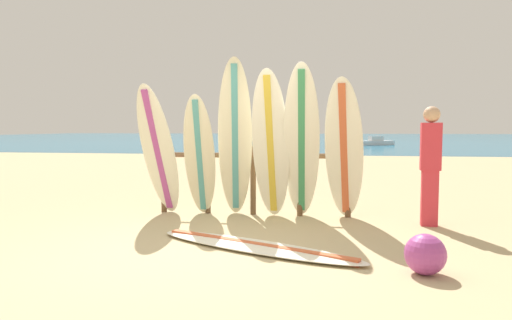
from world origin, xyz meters
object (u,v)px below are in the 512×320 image
Objects in this scene: surfboard_leaning_far_left at (158,151)px; beachgoer_standing at (430,160)px; surfboard_leaning_left at (200,157)px; small_boat_offshore at (376,142)px; surfboard_leaning_center_left at (235,139)px; surfboard_lying_on_sand at (255,246)px; surfboard_leaning_center at (271,146)px; beach_ball at (425,254)px; surfboard_leaning_right at (344,151)px; surfboard_rack at (253,173)px; surfboard_leaning_center_right at (302,144)px.

surfboard_leaning_far_left is 4.04m from beachgoer_standing.
small_boat_offshore is (5.86, 29.92, -0.69)m from surfboard_leaning_left.
surfboard_leaning_center_left is at bearing -100.12° from small_boat_offshore.
surfboard_leaning_center_left is 2.23m from surfboard_lying_on_sand.
surfboard_leaning_left is 0.63× the size of small_boat_offshore.
surfboard_leaning_center is 5.74× the size of beach_ball.
surfboard_leaning_center_left is 1.16× the size of surfboard_leaning_right.
small_boat_offshore reaches higher than beach_ball.
surfboard_leaning_center is (0.33, -0.41, 0.45)m from surfboard_rack.
surfboard_leaning_left is 1.12× the size of beachgoer_standing.
surfboard_lying_on_sand is at bearing -42.73° from surfboard_leaning_far_left.
surfboard_rack is 1.51m from surfboard_leaning_right.
surfboard_leaning_right is 30.17m from small_boat_offshore.
beach_ball reaches higher than surfboard_lying_on_sand.
beachgoer_standing is at bearing -94.70° from small_boat_offshore.
surfboard_leaning_center_right is (0.46, -0.01, 0.03)m from surfboard_leaning_center.
surfboard_leaning_center reaches higher than small_boat_offshore.
surfboard_rack is at bearing 151.63° from surfboard_leaning_center_right.
surfboard_leaning_center_left reaches higher than surfboard_lying_on_sand.
surfboard_leaning_center_right is 1.36× the size of beachgoer_standing.
beach_ball is (-2.99, -32.26, -0.06)m from small_boat_offshore.
surfboard_leaning_right is 5.39× the size of beach_ball.
surfboard_leaning_far_left is 0.97× the size of surfboard_leaning_right.
surfboard_lying_on_sand is at bearing -89.18° from surfboard_leaning_center.
small_boat_offshore is at bearing 85.30° from beachgoer_standing.
surfboard_leaning_right is at bearing 4.15° from surfboard_leaning_center_right.
surfboard_leaning_right is at bearing -96.98° from small_boat_offshore.
surfboard_leaning_center is 0.46m from surfboard_leaning_center_right.
surfboard_leaning_far_left is 0.84× the size of surfboard_leaning_center_left.
surfboard_leaning_left is 0.82× the size of surfboard_leaning_center_right.
surfboard_leaning_far_left is 4.28m from beach_ball.
surfboard_leaning_far_left reaches higher than beach_ball.
surfboard_leaning_right is 0.78× the size of surfboard_lying_on_sand.
surfboard_leaning_center_left is at bearing 108.36° from surfboard_lying_on_sand.
surfboard_leaning_center_right reaches higher than beach_ball.
surfboard_rack is 2.66m from beachgoer_standing.
surfboard_leaning_center_right is 1.09× the size of surfboard_leaning_right.
surfboard_leaning_left is 1.13m from surfboard_leaning_center.
surfboard_leaning_right is 2.23m from surfboard_lying_on_sand.
surfboard_leaning_far_left is 2.84m from surfboard_leaning_right.
surfboard_lying_on_sand is (0.36, -2.06, -0.64)m from surfboard_rack.
surfboard_leaning_right is (2.19, -0.02, 0.10)m from surfboard_leaning_left.
surfboard_leaning_far_left is at bearing -175.66° from surfboard_leaning_left.
beach_ball is (3.52, -2.29, -0.83)m from surfboard_leaning_far_left.
surfboard_leaning_left reaches higher than beachgoer_standing.
surfboard_leaning_center is at bearing 90.82° from surfboard_lying_on_sand.
surfboard_leaning_far_left is 0.76× the size of surfboard_lying_on_sand.
surfboard_rack is 1.53m from surfboard_leaning_far_left.
surfboard_leaning_center reaches higher than surfboard_leaning_right.
surfboard_leaning_right is at bearing 176.48° from beachgoer_standing.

